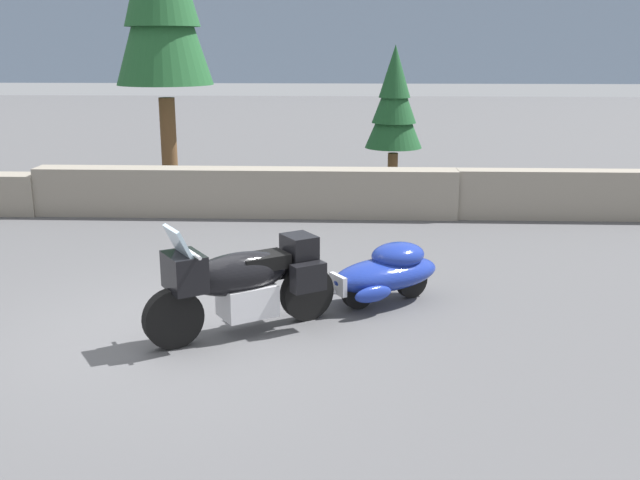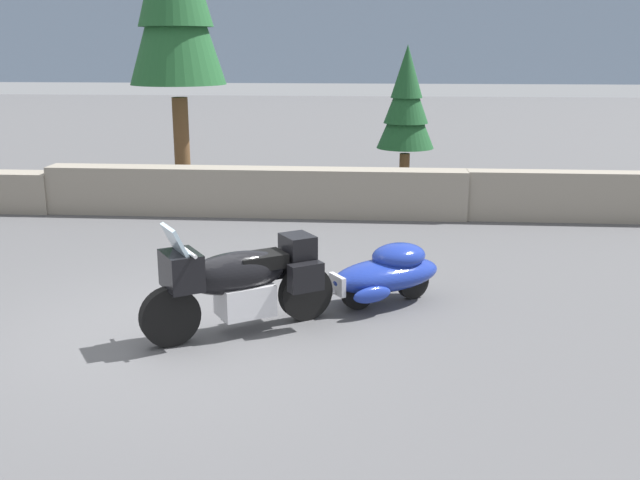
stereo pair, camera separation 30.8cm
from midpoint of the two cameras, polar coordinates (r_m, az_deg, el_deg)
ground_plane at (r=8.61m, az=-10.48°, el=-6.94°), size 80.00×80.00×0.00m
stone_guard_wall at (r=14.10m, az=-5.46°, el=3.68°), size 24.00×0.60×0.92m
distant_ridgeline at (r=103.75m, az=3.45°, el=17.57°), size 240.00×80.00×16.00m
touring_motorcycle at (r=8.26m, az=-5.20°, el=-3.09°), size 2.01×1.48×1.33m
car_shaped_trailer at (r=9.25m, az=6.19°, el=-2.51°), size 2.04×1.50×0.76m
pine_tree_secondary at (r=15.81m, az=7.29°, el=10.54°), size 1.22×1.22×3.19m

